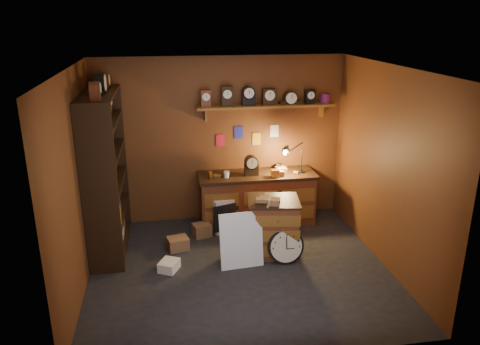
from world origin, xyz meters
name	(u,v)px	position (x,y,z in m)	size (l,w,h in m)	color
floor	(239,269)	(0.00, 0.00, 0.00)	(4.00, 4.00, 0.00)	black
room_shell	(241,145)	(0.04, 0.11, 1.72)	(4.02, 3.62, 2.71)	brown
shelving_unit	(103,167)	(-1.79, 0.98, 1.25)	(0.47, 1.60, 2.58)	black
workbench	(257,195)	(0.54, 1.47, 0.47)	(1.91, 0.66, 1.36)	brown
low_cabinet	(273,225)	(0.56, 0.40, 0.45)	(0.80, 0.71, 0.91)	brown
big_round_clock	(286,246)	(0.67, 0.09, 0.25)	(0.51, 0.17, 0.51)	black
white_panel	(241,265)	(0.05, 0.10, 0.00)	(0.60, 0.03, 0.80)	silver
mini_fridge	(224,211)	(-0.01, 1.39, 0.28)	(0.67, 0.69, 0.55)	silver
floor_box_a	(178,243)	(-0.80, 0.73, 0.09)	(0.29, 0.25, 0.18)	brown
floor_box_b	(169,266)	(-0.94, 0.14, 0.07)	(0.23, 0.27, 0.14)	white
floor_box_c	(202,230)	(-0.41, 1.10, 0.10)	(0.27, 0.22, 0.20)	brown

